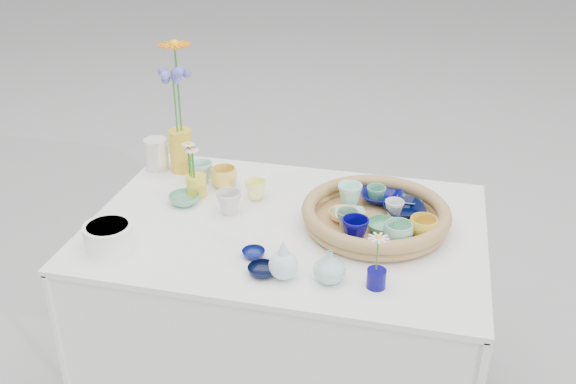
# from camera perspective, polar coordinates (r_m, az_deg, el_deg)

# --- Properties ---
(wicker_tray) EXTENTS (0.47, 0.47, 0.08)m
(wicker_tray) POSITION_cam_1_polar(r_m,az_deg,el_deg) (2.06, 7.79, -2.11)
(wicker_tray) COLOR brown
(wicker_tray) RESTS_ON display_table
(tray_ceramic_0) EXTENTS (0.14, 0.14, 0.03)m
(tray_ceramic_0) POSITION_cam_1_polar(r_m,az_deg,el_deg) (2.19, 8.34, -0.40)
(tray_ceramic_0) COLOR #070A61
(tray_ceramic_0) RESTS_ON wicker_tray
(tray_ceramic_1) EXTENTS (0.17, 0.17, 0.03)m
(tray_ceramic_1) POSITION_cam_1_polar(r_m,az_deg,el_deg) (2.12, 10.25, -1.58)
(tray_ceramic_1) COLOR black
(tray_ceramic_1) RESTS_ON wicker_tray
(tray_ceramic_2) EXTENTS (0.12, 0.12, 0.07)m
(tray_ceramic_2) POSITION_cam_1_polar(r_m,az_deg,el_deg) (1.99, 11.92, -3.19)
(tray_ceramic_2) COLOR gold
(tray_ceramic_2) RESTS_ON wicker_tray
(tray_ceramic_3) EXTENTS (0.11, 0.11, 0.03)m
(tray_ceramic_3) POSITION_cam_1_polar(r_m,az_deg,el_deg) (2.01, 8.40, -3.08)
(tray_ceramic_3) COLOR #4C986B
(tray_ceramic_3) RESTS_ON wicker_tray
(tray_ceramic_4) EXTENTS (0.08, 0.08, 0.06)m
(tray_ceramic_4) POSITION_cam_1_polar(r_m,az_deg,el_deg) (2.00, 5.30, -2.48)
(tray_ceramic_4) COLOR slate
(tray_ceramic_4) RESTS_ON wicker_tray
(tray_ceramic_5) EXTENTS (0.11, 0.11, 0.02)m
(tray_ceramic_5) POSITION_cam_1_polar(r_m,az_deg,el_deg) (2.07, 5.51, -2.07)
(tray_ceramic_5) COLOR #8ECFBD
(tray_ceramic_5) RESTS_ON wicker_tray
(tray_ceramic_6) EXTENTS (0.10, 0.10, 0.08)m
(tray_ceramic_6) POSITION_cam_1_polar(r_m,az_deg,el_deg) (2.14, 5.50, -0.27)
(tray_ceramic_6) COLOR #B1FADC
(tray_ceramic_6) RESTS_ON wicker_tray
(tray_ceramic_7) EXTENTS (0.08, 0.08, 0.06)m
(tray_ceramic_7) POSITION_cam_1_polar(r_m,az_deg,el_deg) (2.09, 9.42, -1.49)
(tray_ceramic_7) COLOR silver
(tray_ceramic_7) RESTS_ON wicker_tray
(tray_ceramic_8) EXTENTS (0.09, 0.09, 0.02)m
(tray_ceramic_8) POSITION_cam_1_polar(r_m,az_deg,el_deg) (2.19, 10.77, -0.72)
(tray_ceramic_8) COLOR #71B6C9
(tray_ceramic_8) RESTS_ON wicker_tray
(tray_ceramic_9) EXTENTS (0.10, 0.10, 0.08)m
(tray_ceramic_9) POSITION_cam_1_polar(r_m,az_deg,el_deg) (1.94, 5.98, -3.38)
(tray_ceramic_9) COLOR #06035D
(tray_ceramic_9) RESTS_ON wicker_tray
(tray_ceramic_10) EXTENTS (0.11, 0.11, 0.03)m
(tray_ceramic_10) POSITION_cam_1_polar(r_m,az_deg,el_deg) (2.06, 5.01, -2.10)
(tray_ceramic_10) COLOR #FFC976
(tray_ceramic_10) RESTS_ON wicker_tray
(tray_ceramic_11) EXTENTS (0.12, 0.12, 0.07)m
(tray_ceramic_11) POSITION_cam_1_polar(r_m,az_deg,el_deg) (1.95, 9.75, -3.68)
(tray_ceramic_11) COLOR #82C6A5
(tray_ceramic_11) RESTS_ON wicker_tray
(tray_ceramic_12) EXTENTS (0.09, 0.09, 0.06)m
(tray_ceramic_12) POSITION_cam_1_polar(r_m,az_deg,el_deg) (2.16, 7.83, -0.28)
(tray_ceramic_12) COLOR #489670
(tray_ceramic_12) RESTS_ON wicker_tray
(loose_ceramic_0) EXTENTS (0.12, 0.12, 0.07)m
(loose_ceramic_0) POSITION_cam_1_polar(r_m,az_deg,el_deg) (2.30, -5.72, 1.29)
(loose_ceramic_0) COLOR #E9C248
(loose_ceramic_0) RESTS_ON display_table
(loose_ceramic_1) EXTENTS (0.10, 0.10, 0.07)m
(loose_ceramic_1) POSITION_cam_1_polar(r_m,az_deg,el_deg) (2.21, -2.89, 0.20)
(loose_ceramic_1) COLOR #FDFF7C
(loose_ceramic_1) RESTS_ON display_table
(loose_ceramic_2) EXTENTS (0.14, 0.14, 0.03)m
(loose_ceramic_2) POSITION_cam_1_polar(r_m,az_deg,el_deg) (2.21, -9.21, -0.64)
(loose_ceramic_2) COLOR #5E9A79
(loose_ceramic_2) RESTS_ON display_table
(loose_ceramic_3) EXTENTS (0.09, 0.09, 0.08)m
(loose_ceramic_3) POSITION_cam_1_polar(r_m,az_deg,el_deg) (2.13, -5.27, -0.94)
(loose_ceramic_3) COLOR beige
(loose_ceramic_3) RESTS_ON display_table
(loose_ceramic_4) EXTENTS (0.08, 0.08, 0.02)m
(loose_ceramic_4) POSITION_cam_1_polar(r_m,az_deg,el_deg) (1.91, -3.08, -5.47)
(loose_ceramic_4) COLOR navy
(loose_ceramic_4) RESTS_ON display_table
(loose_ceramic_5) EXTENTS (0.10, 0.10, 0.08)m
(loose_ceramic_5) POSITION_cam_1_polar(r_m,az_deg,el_deg) (2.35, -7.66, 1.78)
(loose_ceramic_5) COLOR #A3D3C1
(loose_ceramic_5) RESTS_ON display_table
(loose_ceramic_6) EXTENTS (0.08, 0.08, 0.03)m
(loose_ceramic_6) POSITION_cam_1_polar(r_m,az_deg,el_deg) (1.83, -2.29, -7.00)
(loose_ceramic_6) COLOR black
(loose_ceramic_6) RESTS_ON display_table
(fluted_bowl) EXTENTS (0.19, 0.19, 0.08)m
(fluted_bowl) POSITION_cam_1_polar(r_m,az_deg,el_deg) (2.01, -15.64, -3.83)
(fluted_bowl) COLOR white
(fluted_bowl) RESTS_ON display_table
(bud_vase_paleblue) EXTENTS (0.10, 0.10, 0.13)m
(bud_vase_paleblue) POSITION_cam_1_polar(r_m,az_deg,el_deg) (1.79, -0.41, -5.92)
(bud_vase_paleblue) COLOR silver
(bud_vase_paleblue) RESTS_ON display_table
(bud_vase_seafoam) EXTENTS (0.12, 0.12, 0.10)m
(bud_vase_seafoam) POSITION_cam_1_polar(r_m,az_deg,el_deg) (1.79, 3.71, -6.59)
(bud_vase_seafoam) COLOR #96C9BC
(bud_vase_seafoam) RESTS_ON display_table
(bud_vase_cobalt) EXTENTS (0.06, 0.06, 0.05)m
(bud_vase_cobalt) POSITION_cam_1_polar(r_m,az_deg,el_deg) (1.79, 7.85, -7.62)
(bud_vase_cobalt) COLOR #08045D
(bud_vase_cobalt) RESTS_ON display_table
(single_daisy) EXTENTS (0.07, 0.07, 0.12)m
(single_daisy) POSITION_cam_1_polar(r_m,az_deg,el_deg) (1.75, 7.94, -5.48)
(single_daisy) COLOR white
(single_daisy) RESTS_ON bud_vase_cobalt
(tall_vase_yellow) EXTENTS (0.09, 0.09, 0.16)m
(tall_vase_yellow) POSITION_cam_1_polar(r_m,az_deg,el_deg) (2.43, -9.46, 3.65)
(tall_vase_yellow) COLOR gold
(tall_vase_yellow) RESTS_ON display_table
(gerbera) EXTENTS (0.15, 0.15, 0.34)m
(gerbera) POSITION_cam_1_polar(r_m,az_deg,el_deg) (2.34, -9.74, 9.03)
(gerbera) COLOR orange
(gerbera) RESTS_ON tall_vase_yellow
(hydrangea) EXTENTS (0.09, 0.09, 0.30)m
(hydrangea) POSITION_cam_1_polar(r_m,az_deg,el_deg) (2.35, -10.00, 7.70)
(hydrangea) COLOR #5455A7
(hydrangea) RESTS_ON tall_vase_yellow
(white_pitcher) EXTENTS (0.14, 0.12, 0.12)m
(white_pitcher) POSITION_cam_1_polar(r_m,az_deg,el_deg) (2.47, -11.63, 3.33)
(white_pitcher) COLOR silver
(white_pitcher) RESTS_ON display_table
(daisy_cup) EXTENTS (0.09, 0.09, 0.08)m
(daisy_cup) POSITION_cam_1_polar(r_m,az_deg,el_deg) (2.25, -8.15, 0.57)
(daisy_cup) COLOR yellow
(daisy_cup) RESTS_ON display_table
(daisy_posy) EXTENTS (0.09, 0.09, 0.13)m
(daisy_posy) POSITION_cam_1_polar(r_m,az_deg,el_deg) (2.21, -8.67, 2.92)
(daisy_posy) COLOR white
(daisy_posy) RESTS_ON daisy_cup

